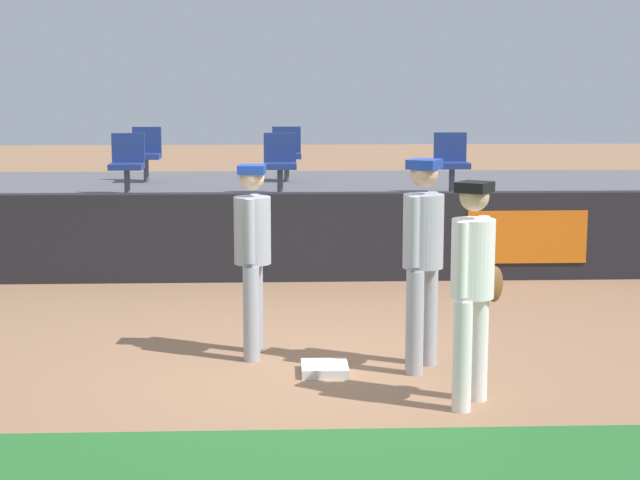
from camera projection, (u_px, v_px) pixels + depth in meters
ground_plane at (298, 368)px, 8.84m from camera, size 60.00×60.00×0.00m
first_base at (325, 369)px, 8.67m from camera, size 0.40×0.40×0.08m
player_fielder_home at (474, 278)px, 7.69m from camera, size 0.53×0.46×1.74m
player_runner_visitor at (423, 249)px, 8.64m from camera, size 0.47×0.47×1.83m
player_coach_visitor at (253, 247)px, 9.06m from camera, size 0.36×0.49×1.75m
field_wall at (293, 237)px, 12.59m from camera, size 18.00×0.26×1.10m
bleacher_platform at (290, 216)px, 15.14m from camera, size 18.00×4.80×0.92m
seat_front_left at (127, 161)px, 13.78m from camera, size 0.45×0.44×0.84m
seat_front_right at (451, 160)px, 13.96m from camera, size 0.45×0.44×0.84m
seat_back_left at (146, 151)px, 15.56m from camera, size 0.44×0.44×0.84m
seat_front_center at (280, 160)px, 13.87m from camera, size 0.45×0.44×0.84m
seat_back_center at (287, 151)px, 15.65m from camera, size 0.44×0.44×0.84m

